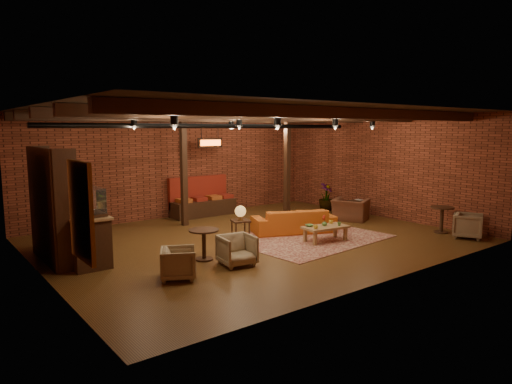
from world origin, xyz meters
TOP-DOWN VIEW (x-y plane):
  - floor at (0.00, 0.00)m, footprint 10.00×10.00m
  - ceiling at (0.00, 0.00)m, footprint 10.00×8.00m
  - wall_back at (0.00, 4.00)m, footprint 10.00×0.02m
  - wall_front at (0.00, -4.00)m, footprint 10.00×0.02m
  - wall_left at (-5.00, 0.00)m, footprint 0.02×8.00m
  - wall_right at (5.00, 0.00)m, footprint 0.02×8.00m
  - ceiling_beams at (0.00, 0.00)m, footprint 9.80×6.40m
  - ceiling_pipe at (0.00, 1.60)m, footprint 9.60×0.12m
  - post_left at (-0.60, 2.60)m, footprint 0.16×0.16m
  - post_right at (2.80, 2.00)m, footprint 0.16×0.16m
  - service_counter at (-4.10, 1.00)m, footprint 0.80×2.50m
  - plant_counter at (-4.00, 1.20)m, footprint 0.35×0.39m
  - shelving_hutch at (-4.50, 1.10)m, footprint 0.52×2.00m
  - chalkboard_menu at (-4.93, -2.30)m, footprint 0.08×0.96m
  - banquette at (0.60, 3.55)m, footprint 2.10×0.70m
  - service_sign at (0.60, 3.10)m, footprint 0.86×0.06m
  - ceiling_spotlights at (0.00, 0.00)m, footprint 6.40×4.40m
  - rug at (1.14, -0.69)m, footprint 4.00×3.18m
  - sofa at (1.27, -0.01)m, footprint 2.36×1.63m
  - coffee_table at (1.22, -1.22)m, footprint 1.20×0.71m
  - side_table_lamp at (-0.39, 0.13)m, footprint 0.53×0.53m
  - round_table_left at (-1.99, -0.78)m, footprint 0.64×0.64m
  - armchair_a at (-3.01, -1.55)m, footprint 0.82×0.83m
  - armchair_b at (-1.65, -1.51)m, footprint 0.75×0.72m
  - armchair_right at (3.77, 0.16)m, footprint 1.02×1.19m
  - side_table_book at (4.40, 0.43)m, footprint 0.49×0.49m
  - round_table_right at (4.40, -2.46)m, footprint 0.61×0.61m
  - armchair_far at (4.40, -3.19)m, footprint 0.89×0.87m
  - plant_tall at (4.40, 1.78)m, footprint 2.06×2.06m

SIDE VIEW (x-z plane):
  - floor at x=0.00m, z-range 0.00..0.00m
  - rug at x=1.14m, z-range 0.00..0.01m
  - sofa at x=1.27m, z-range 0.00..0.64m
  - armchair_a at x=-3.01m, z-range 0.00..0.65m
  - armchair_b at x=-1.65m, z-range 0.00..0.69m
  - coffee_table at x=1.22m, z-range 0.03..0.67m
  - armchair_far at x=4.40m, z-range 0.00..0.70m
  - armchair_right at x=3.77m, z-range 0.00..0.88m
  - round_table_left at x=-1.99m, z-range 0.12..0.78m
  - round_table_right at x=4.40m, z-range 0.12..0.83m
  - side_table_book at x=4.40m, z-range 0.21..0.75m
  - banquette at x=0.60m, z-range 0.00..1.00m
  - side_table_lamp at x=-0.39m, z-range 0.23..1.12m
  - service_counter at x=-4.10m, z-range 0.00..1.60m
  - shelving_hutch at x=-4.50m, z-range 0.00..2.40m
  - plant_counter at x=-4.00m, z-range 1.07..1.37m
  - plant_tall at x=4.40m, z-range 0.00..2.82m
  - wall_back at x=0.00m, z-range 0.00..3.20m
  - wall_front at x=0.00m, z-range 0.00..3.20m
  - wall_left at x=-5.00m, z-range 0.00..3.20m
  - wall_right at x=5.00m, z-range 0.00..3.20m
  - post_left at x=-0.60m, z-range 0.00..3.20m
  - post_right at x=2.80m, z-range 0.00..3.20m
  - chalkboard_menu at x=-4.93m, z-range 0.87..2.33m
  - service_sign at x=0.60m, z-range 2.20..2.50m
  - ceiling_pipe at x=0.00m, z-range 2.79..2.91m
  - ceiling_spotlights at x=0.00m, z-range 2.72..3.00m
  - ceiling_beams at x=0.00m, z-range 2.97..3.19m
  - ceiling at x=0.00m, z-range 3.19..3.21m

